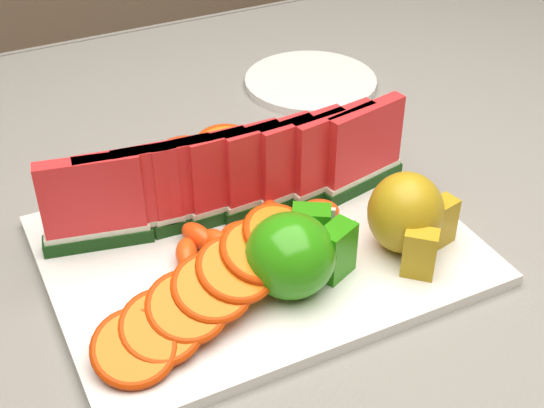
{
  "coord_description": "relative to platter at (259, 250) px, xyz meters",
  "views": [
    {
      "loc": [
        -0.21,
        -0.59,
        1.24
      ],
      "look_at": [
        0.05,
        -0.06,
        0.81
      ],
      "focal_mm": 50.0,
      "sensor_mm": 36.0,
      "label": 1
    }
  ],
  "objects": [
    {
      "name": "tablecloth",
      "position": [
        -0.03,
        0.07,
        -0.05
      ],
      "size": [
        1.53,
        1.03,
        0.2
      ],
      "color": "gray",
      "rests_on": "table"
    },
    {
      "name": "orange_fan_front",
      "position": [
        -0.08,
        -0.07,
        0.04
      ],
      "size": [
        0.25,
        0.14,
        0.06
      ],
      "color": "red",
      "rests_on": "platter"
    },
    {
      "name": "pear_cluster",
      "position": [
        0.13,
        -0.07,
        0.04
      ],
      "size": [
        0.1,
        0.1,
        0.08
      ],
      "color": "#B09619",
      "rests_on": "platter"
    },
    {
      "name": "apple_cluster",
      "position": [
        0.01,
        -0.06,
        0.04
      ],
      "size": [
        0.11,
        0.09,
        0.08
      ],
      "color": "#1E920F",
      "rests_on": "platter"
    },
    {
      "name": "orange_fan_back",
      "position": [
        -0.04,
        0.13,
        0.02
      ],
      "size": [
        0.24,
        0.11,
        0.04
      ],
      "color": "red",
      "rests_on": "platter"
    },
    {
      "name": "platter",
      "position": [
        0.0,
        0.0,
        0.0
      ],
      "size": [
        0.4,
        0.3,
        0.01
      ],
      "color": "silver",
      "rests_on": "tablecloth"
    },
    {
      "name": "tangerine_segments",
      "position": [
        -0.0,
        0.01,
        0.02
      ],
      "size": [
        0.18,
        0.07,
        0.02
      ],
      "color": "orange",
      "rests_on": "platter"
    },
    {
      "name": "side_plate",
      "position": [
        0.22,
        0.29,
        -0.0
      ],
      "size": [
        0.21,
        0.21,
        0.01
      ],
      "color": "silver",
      "rests_on": "tablecloth"
    },
    {
      "name": "watermelon_row",
      "position": [
        0.0,
        0.05,
        0.05
      ],
      "size": [
        0.39,
        0.07,
        0.1
      ],
      "color": "#0A3C0B",
      "rests_on": "platter"
    },
    {
      "name": "table",
      "position": [
        -0.03,
        0.07,
        -0.11
      ],
      "size": [
        1.4,
        0.9,
        0.75
      ],
      "color": "#513421",
      "rests_on": "ground"
    }
  ]
}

